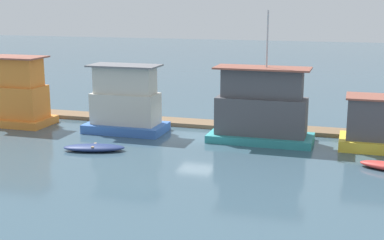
{
  "coord_description": "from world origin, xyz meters",
  "views": [
    {
      "loc": [
        10.63,
        -35.89,
        9.45
      ],
      "look_at": [
        0.0,
        -1.0,
        1.4
      ],
      "focal_mm": 50.0,
      "sensor_mm": 36.0,
      "label": 1
    }
  ],
  "objects_px": {
    "houseboat_orange": "(18,95)",
    "houseboat_blue": "(126,104)",
    "mooring_post_near_right": "(264,120)",
    "dinghy_navy": "(94,148)",
    "houseboat_teal": "(261,111)"
  },
  "relations": [
    {
      "from": "houseboat_blue",
      "to": "dinghy_navy",
      "type": "bearing_deg",
      "value": -88.29
    },
    {
      "from": "houseboat_teal",
      "to": "mooring_post_near_right",
      "type": "xyz_separation_m",
      "value": [
        -0.19,
        2.24,
        -1.17
      ]
    },
    {
      "from": "houseboat_orange",
      "to": "mooring_post_near_right",
      "type": "xyz_separation_m",
      "value": [
        18.95,
        2.51,
        -1.33
      ]
    },
    {
      "from": "houseboat_blue",
      "to": "dinghy_navy",
      "type": "distance_m",
      "value": 5.83
    },
    {
      "from": "houseboat_orange",
      "to": "houseboat_teal",
      "type": "bearing_deg",
      "value": 0.84
    },
    {
      "from": "houseboat_blue",
      "to": "mooring_post_near_right",
      "type": "height_order",
      "value": "houseboat_blue"
    },
    {
      "from": "houseboat_orange",
      "to": "dinghy_navy",
      "type": "height_order",
      "value": "houseboat_orange"
    },
    {
      "from": "dinghy_navy",
      "to": "houseboat_orange",
      "type": "bearing_deg",
      "value": 150.12
    },
    {
      "from": "dinghy_navy",
      "to": "houseboat_blue",
      "type": "bearing_deg",
      "value": 91.71
    },
    {
      "from": "houseboat_blue",
      "to": "houseboat_teal",
      "type": "height_order",
      "value": "houseboat_teal"
    },
    {
      "from": "houseboat_blue",
      "to": "mooring_post_near_right",
      "type": "xyz_separation_m",
      "value": [
        9.91,
        2.3,
        -1.11
      ]
    },
    {
      "from": "houseboat_orange",
      "to": "houseboat_blue",
      "type": "bearing_deg",
      "value": 1.35
    },
    {
      "from": "mooring_post_near_right",
      "to": "houseboat_orange",
      "type": "bearing_deg",
      "value": -172.44
    },
    {
      "from": "houseboat_orange",
      "to": "houseboat_blue",
      "type": "xyz_separation_m",
      "value": [
        9.04,
        0.21,
        -0.22
      ]
    },
    {
      "from": "houseboat_orange",
      "to": "dinghy_navy",
      "type": "relative_size",
      "value": 1.28
    }
  ]
}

